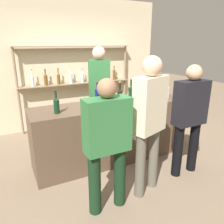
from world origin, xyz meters
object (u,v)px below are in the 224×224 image
at_px(counter_bottle_0, 97,94).
at_px(counter_bottle_2, 120,97).
at_px(server_behind_counter, 99,86).
at_px(counter_bottle_3, 131,92).
at_px(customer_right, 190,114).
at_px(counter_bottle_1, 56,105).
at_px(customer_left, 107,139).
at_px(counter_bottle_4, 167,91).
at_px(customer_center, 149,117).

height_order(counter_bottle_0, counter_bottle_2, counter_bottle_2).
xyz_separation_m(counter_bottle_0, server_behind_counter, (0.29, 0.59, 0.01)).
bearing_deg(server_behind_counter, counter_bottle_3, 38.43).
bearing_deg(customer_right, counter_bottle_0, 42.71).
height_order(counter_bottle_1, server_behind_counter, server_behind_counter).
xyz_separation_m(counter_bottle_0, counter_bottle_3, (0.58, -0.06, -0.01)).
bearing_deg(counter_bottle_2, customer_left, -125.88).
bearing_deg(customer_right, counter_bottle_3, 21.02).
relative_size(counter_bottle_2, customer_left, 0.24).
bearing_deg(customer_right, counter_bottle_4, -17.10).
bearing_deg(counter_bottle_1, counter_bottle_3, 8.91).
bearing_deg(customer_center, customer_left, 76.54).
bearing_deg(counter_bottle_3, customer_right, -68.77).
height_order(counter_bottle_1, customer_left, customer_left).
relative_size(counter_bottle_4, server_behind_counter, 0.18).
distance_m(counter_bottle_0, customer_center, 1.13).
height_order(counter_bottle_4, customer_center, customer_center).
relative_size(counter_bottle_2, counter_bottle_3, 1.09).
relative_size(counter_bottle_4, customer_left, 0.21).
distance_m(counter_bottle_2, counter_bottle_3, 0.43).
relative_size(customer_right, customer_left, 1.04).
xyz_separation_m(counter_bottle_2, customer_left, (-0.62, -0.86, -0.21)).
relative_size(counter_bottle_1, counter_bottle_2, 0.84).
bearing_deg(counter_bottle_0, counter_bottle_1, -159.61).
bearing_deg(customer_center, server_behind_counter, -22.50).
height_order(counter_bottle_2, customer_left, customer_left).
distance_m(counter_bottle_0, customer_right, 1.40).
bearing_deg(counter_bottle_2, counter_bottle_4, 3.15).
distance_m(counter_bottle_0, customer_left, 1.25).
bearing_deg(counter_bottle_0, customer_right, -47.07).
bearing_deg(counter_bottle_2, customer_right, -44.43).
relative_size(customer_left, customer_center, 0.89).
distance_m(counter_bottle_1, counter_bottle_4, 1.89).
height_order(counter_bottle_1, counter_bottle_4, counter_bottle_4).
xyz_separation_m(counter_bottle_1, customer_center, (0.90, -0.85, -0.05)).
height_order(counter_bottle_0, counter_bottle_1, counter_bottle_0).
bearing_deg(customer_center, counter_bottle_2, -21.72).
relative_size(counter_bottle_0, customer_right, 0.21).
bearing_deg(customer_center, counter_bottle_0, -9.35).
xyz_separation_m(counter_bottle_4, customer_right, (-0.23, -0.76, -0.15)).
xyz_separation_m(counter_bottle_1, counter_bottle_4, (1.89, 0.00, 0.00)).
relative_size(counter_bottle_0, counter_bottle_2, 0.92).
bearing_deg(customer_right, customer_left, 96.29).
height_order(customer_right, customer_left, customer_right).
relative_size(counter_bottle_2, counter_bottle_4, 1.14).
height_order(counter_bottle_3, customer_left, customer_left).
xyz_separation_m(counter_bottle_2, server_behind_counter, (0.06, 0.91, 0.01)).
relative_size(counter_bottle_0, customer_left, 0.22).
xyz_separation_m(counter_bottle_0, counter_bottle_1, (-0.71, -0.26, -0.01)).
relative_size(counter_bottle_3, counter_bottle_4, 1.04).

